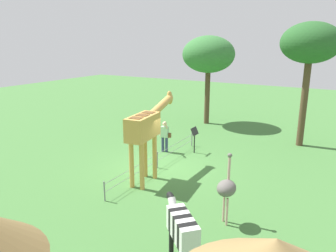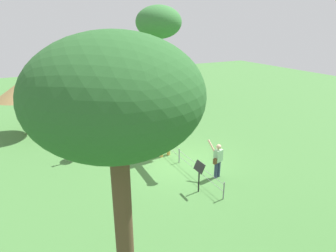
% 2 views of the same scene
% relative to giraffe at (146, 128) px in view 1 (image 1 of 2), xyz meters
% --- Properties ---
extents(ground_plane, '(60.00, 60.00, 0.00)m').
position_rel_giraffe_xyz_m(ground_plane, '(1.26, 0.23, -2.18)').
color(ground_plane, '#427538').
extents(giraffe, '(3.67, 0.89, 3.35)m').
position_rel_giraffe_xyz_m(giraffe, '(0.00, 0.00, 0.00)').
color(giraffe, gold).
rests_on(giraffe, ground_plane).
extents(visitor, '(0.64, 0.57, 1.71)m').
position_rel_giraffe_xyz_m(visitor, '(3.26, 1.09, -1.28)').
color(visitor, navy).
rests_on(visitor, ground_plane).
extents(zebra, '(1.47, 1.51, 1.66)m').
position_rel_giraffe_xyz_m(zebra, '(-4.03, -3.67, -1.02)').
color(zebra, black).
rests_on(zebra, ground_plane).
extents(ostrich, '(0.70, 0.56, 2.25)m').
position_rel_giraffe_xyz_m(ostrich, '(-1.46, -3.85, -1.00)').
color(ostrich, '#CC9E93').
rests_on(ostrich, ground_plane).
extents(tree_east, '(2.94, 2.94, 6.41)m').
position_rel_giraffe_xyz_m(tree_east, '(7.82, -4.68, 3.11)').
color(tree_east, brown).
rests_on(tree_east, ground_plane).
extents(tree_northeast, '(3.41, 3.41, 5.82)m').
position_rel_giraffe_xyz_m(tree_northeast, '(9.70, 1.58, 2.41)').
color(tree_northeast, brown).
rests_on(tree_northeast, ground_plane).
extents(info_sign, '(0.56, 0.21, 1.32)m').
position_rel_giraffe_xyz_m(info_sign, '(3.87, -0.27, -1.23)').
color(info_sign, black).
rests_on(info_sign, ground_plane).
extents(wire_fence, '(7.05, 0.05, 0.75)m').
position_rel_giraffe_xyz_m(wire_fence, '(1.26, 0.30, -1.77)').
color(wire_fence, slate).
rests_on(wire_fence, ground_plane).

